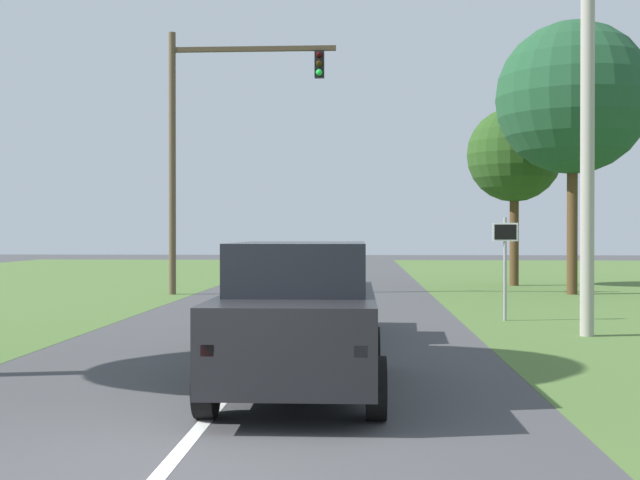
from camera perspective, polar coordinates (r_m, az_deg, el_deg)
ground_plane at (r=19.18m, az=-2.22°, el=-5.81°), size 120.00×120.00×0.00m
lane_centre_stripe at (r=8.44m, az=-9.38°, el=-13.90°), size 0.16×41.11×0.01m
red_suv_near at (r=10.75m, az=-1.39°, el=-5.21°), size 2.18×4.64×1.98m
pickup_truck_lead at (r=16.34m, az=-1.77°, el=-3.52°), size 2.35×5.22×1.85m
traffic_light at (r=28.42m, az=-7.77°, el=7.74°), size 5.73×0.40×8.97m
keep_moving_sign at (r=20.06m, az=12.78°, el=-1.00°), size 0.60×0.09×2.48m
oak_tree_right at (r=29.70m, az=17.18°, el=9.41°), size 5.22×5.22×9.35m
utility_pole_right at (r=17.74m, az=18.14°, el=10.00°), size 0.28×0.28×10.08m
extra_tree_1 at (r=33.76m, az=13.39°, el=5.76°), size 3.78×3.78×7.14m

